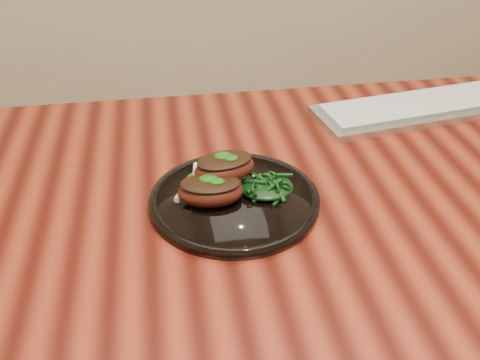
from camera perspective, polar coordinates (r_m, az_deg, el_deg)
name	(u,v)px	position (r m, az deg, el deg)	size (l,w,h in m)	color
desk	(338,219)	(1.00, 10.46, -4.12)	(1.60, 0.80, 0.75)	#380C07
plate	(234,200)	(0.87, -0.59, -2.10)	(0.28, 0.28, 0.02)	black
lamb_chop_front	(210,190)	(0.84, -3.21, -1.06)	(0.11, 0.08, 0.05)	#42150C
lamb_chop_back	(224,167)	(0.87, -1.70, 1.44)	(0.11, 0.09, 0.05)	#42150C
herb_smear	(209,177)	(0.91, -3.30, 0.33)	(0.08, 0.05, 0.00)	#0D4106
greens_heap	(267,184)	(0.87, 2.88, -0.43)	(0.09, 0.08, 0.03)	black
keyboard	(424,107)	(1.23, 19.07, 7.40)	(0.50, 0.22, 0.02)	#B5B8BA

